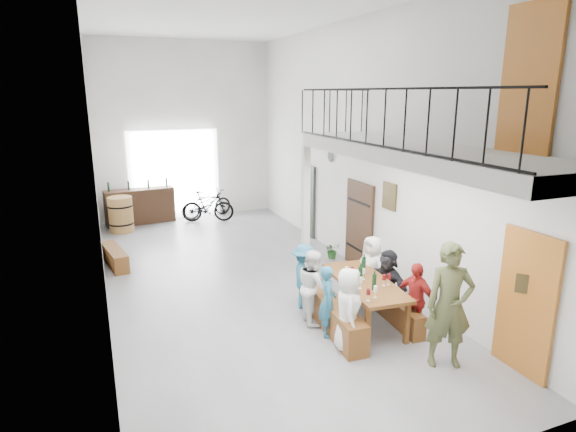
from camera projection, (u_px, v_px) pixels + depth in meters
name	position (u px, v px, depth m)	size (l,w,h in m)	color
floor	(242.00, 279.00, 10.43)	(12.00, 12.00, 0.00)	slate
room_walls	(238.00, 112.00, 9.54)	(12.00, 12.00, 12.00)	white
gateway_portal	(175.00, 175.00, 15.26)	(2.80, 0.08, 2.80)	white
right_wall_decor	(402.00, 209.00, 9.30)	(0.07, 8.28, 5.07)	#AF621F
balcony	(415.00, 155.00, 7.61)	(1.52, 5.62, 4.00)	silver
tasting_table	(365.00, 285.00, 8.29)	(1.01, 2.07, 0.79)	brown
bench_inner	(331.00, 313.00, 8.24)	(0.36, 2.24, 0.51)	brown
bench_wall	(391.00, 307.00, 8.58)	(0.24, 1.85, 0.43)	brown
tableware	(366.00, 276.00, 8.13)	(0.73, 1.18, 0.35)	black
side_bench	(115.00, 257.00, 11.21)	(0.32, 1.48, 0.42)	brown
oak_barrel	(121.00, 214.00, 13.87)	(0.70, 0.70, 1.03)	olive
serving_counter	(140.00, 206.00, 14.80)	(2.03, 0.56, 1.07)	#3C2614
counter_bottles	(138.00, 185.00, 14.63)	(1.78, 0.26, 0.28)	black
guest_left_a	(348.00, 309.00, 7.46)	(0.65, 0.43, 1.34)	white
guest_left_b	(328.00, 301.00, 7.90)	(0.44, 0.29, 1.21)	#25647E
guest_left_c	(313.00, 286.00, 8.36)	(0.64, 0.50, 1.32)	white
guest_left_d	(304.00, 276.00, 8.94)	(0.80, 0.46, 1.23)	#25647E
guest_right_a	(415.00, 299.00, 7.93)	(0.73, 0.31, 1.25)	#AB201D
guest_right_b	(387.00, 282.00, 8.68)	(1.13, 0.36, 1.22)	black
guest_right_c	(372.00, 269.00, 9.17)	(0.64, 0.42, 1.31)	white
host_standing	(449.00, 306.00, 6.95)	(0.69, 0.45, 1.89)	#494E2C
potted_plant	(332.00, 250.00, 11.71)	(0.36, 0.31, 0.40)	#1A4717
bicycle_near	(207.00, 204.00, 15.53)	(0.59, 1.70, 0.89)	black
bicycle_far	(208.00, 206.00, 14.98)	(0.46, 1.61, 0.97)	black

